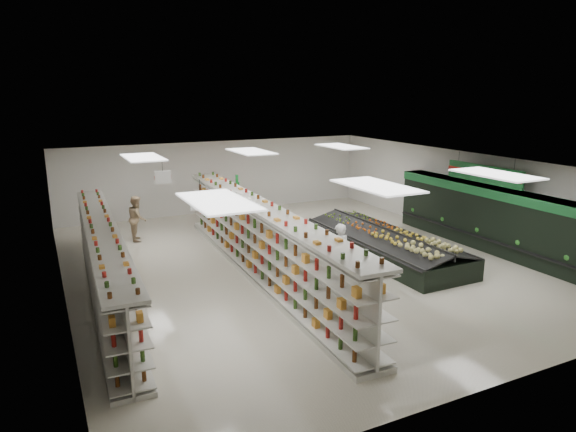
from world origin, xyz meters
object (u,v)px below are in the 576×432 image
soda_endcap (226,198)px  shopper_background (137,218)px  shopper_main (339,253)px  produce_island (385,243)px  gondola_left (104,264)px  gondola_center (260,243)px

soda_endcap → shopper_background: bearing=-156.3°
shopper_main → shopper_background: size_ratio=1.04×
produce_island → soda_endcap: size_ratio=3.69×
soda_endcap → shopper_main: soda_endcap is taller
produce_island → shopper_background: (-7.07, 5.53, 0.39)m
gondola_left → shopper_main: (6.17, -1.95, 0.00)m
soda_endcap → shopper_background: size_ratio=1.06×
gondola_left → soda_endcap: 8.94m
gondola_left → produce_island: 8.85m
gondola_left → gondola_center: (4.35, -0.47, 0.12)m
gondola_left → gondola_center: bearing=-3.8°
gondola_center → produce_island: gondola_center is taller
produce_island → soda_endcap: soda_endcap is taller
gondola_center → produce_island: 4.50m
shopper_background → soda_endcap: bearing=-56.5°
produce_island → gondola_left: bearing=176.2°
soda_endcap → shopper_main: 8.71m
shopper_background → gondola_left: bearing=170.2°
produce_island → shopper_background: bearing=141.9°
produce_island → shopper_background: 8.98m
gondola_center → soda_endcap: (1.50, 7.23, -0.14)m
shopper_main → produce_island: bearing=-145.4°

